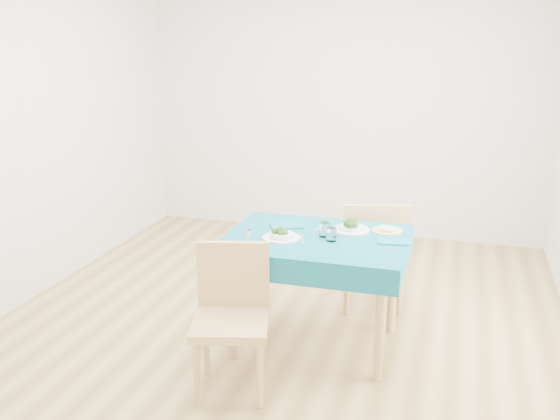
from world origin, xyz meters
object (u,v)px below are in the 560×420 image
(table, at_px, (316,292))
(bowl_near, at_px, (282,233))
(chair_far, at_px, (373,231))
(chair_near, at_px, (230,306))
(side_plate, at_px, (387,231))
(bowl_far, at_px, (351,225))

(table, bearing_deg, bowl_near, -155.46)
(table, bearing_deg, chair_far, 70.71)
(chair_near, height_order, bowl_near, chair_near)
(side_plate, bearing_deg, chair_near, -129.27)
(chair_far, xyz_separation_m, side_plate, (0.16, -0.50, 0.18))
(bowl_far, relative_size, side_plate, 1.21)
(chair_near, distance_m, bowl_near, 0.65)
(chair_near, bearing_deg, bowl_near, 62.72)
(bowl_near, height_order, bowl_far, bowl_far)
(table, height_order, chair_near, chair_near)
(chair_near, relative_size, bowl_far, 4.31)
(chair_far, distance_m, side_plate, 0.56)
(bowl_near, distance_m, bowl_far, 0.49)
(table, bearing_deg, chair_near, -116.48)
(chair_near, xyz_separation_m, bowl_near, (0.13, 0.58, 0.26))
(chair_near, height_order, side_plate, chair_near)
(bowl_far, bearing_deg, table, -134.81)
(table, relative_size, bowl_near, 4.71)
(chair_near, xyz_separation_m, bowl_far, (0.53, 0.87, 0.26))
(bowl_near, height_order, side_plate, bowl_near)
(chair_far, bearing_deg, table, 57.16)
(bowl_near, bearing_deg, side_plate, 28.60)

